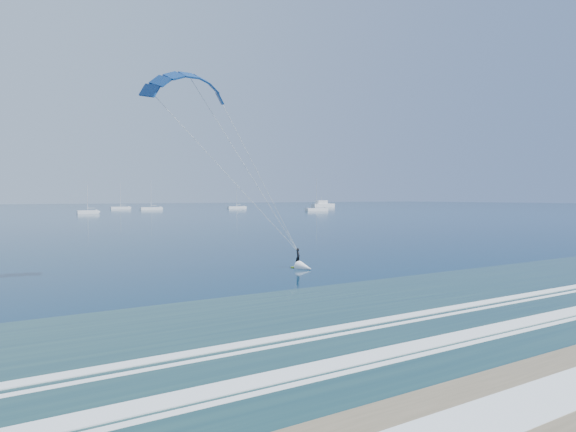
# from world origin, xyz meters

# --- Properties ---
(kitesurfer_rig) EXTENTS (15.81, 3.98, 16.16)m
(kitesurfer_rig) POSITION_xyz_m (0.81, 26.65, 8.47)
(kitesurfer_rig) COLOR #9BCA17
(kitesurfer_rig) RESTS_ON ground
(motor_yacht) EXTENTS (14.02, 3.74, 5.93)m
(motor_yacht) POSITION_xyz_m (155.77, 227.16, 1.53)
(motor_yacht) COLOR white
(motor_yacht) RESTS_ON ground
(sailboat_3) EXTENTS (7.15, 2.40, 10.13)m
(sailboat_3) POSITION_xyz_m (19.56, 182.50, 0.67)
(sailboat_3) COLOR white
(sailboat_3) RESTS_ON ground
(sailboat_4) EXTENTS (9.33, 2.40, 12.60)m
(sailboat_4) POSITION_xyz_m (46.37, 242.83, 0.69)
(sailboat_4) COLOR white
(sailboat_4) RESTS_ON ground
(sailboat_5) EXTENTS (9.81, 2.40, 13.24)m
(sailboat_5) POSITION_xyz_m (98.22, 221.55, 0.69)
(sailboat_5) COLOR white
(sailboat_5) RESTS_ON ground
(sailboat_6) EXTENTS (10.53, 2.40, 14.02)m
(sailboat_6) POSITION_xyz_m (109.28, 168.27, 0.70)
(sailboat_6) COLOR white
(sailboat_6) RESTS_ON ground
(sailboat_7) EXTENTS (10.01, 2.40, 13.49)m
(sailboat_7) POSITION_xyz_m (55.38, 223.75, 0.69)
(sailboat_7) COLOR white
(sailboat_7) RESTS_ON ground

